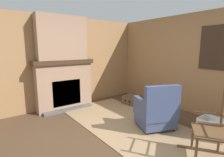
# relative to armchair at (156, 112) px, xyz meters

# --- Properties ---
(ground_plane) EXTENTS (14.00, 14.00, 0.00)m
(ground_plane) POSITION_rel_armchair_xyz_m (-0.05, -0.97, -0.35)
(ground_plane) COLOR #4C3523
(wood_panel_wall_left) EXTENTS (0.06, 5.36, 2.42)m
(wood_panel_wall_left) POSITION_rel_armchair_xyz_m (-2.46, -0.97, 0.86)
(wood_panel_wall_left) COLOR #9E7247
(wood_panel_wall_left) RESTS_ON ground
(wood_panel_wall_back) EXTENTS (5.36, 0.09, 2.42)m
(wood_panel_wall_back) POSITION_rel_armchair_xyz_m (-0.04, 1.44, 0.87)
(wood_panel_wall_back) COLOR #9E7247
(wood_panel_wall_back) RESTS_ON ground
(fireplace_hearth) EXTENTS (0.55, 1.54, 1.30)m
(fireplace_hearth) POSITION_rel_armchair_xyz_m (-2.25, -0.97, 0.30)
(fireplace_hearth) COLOR #9E7A60
(fireplace_hearth) RESTS_ON ground
(chimney_breast) EXTENTS (0.30, 1.27, 1.10)m
(chimney_breast) POSITION_rel_armchair_xyz_m (-2.26, -0.97, 1.50)
(chimney_breast) COLOR #9E7A60
(chimney_breast) RESTS_ON fireplace_hearth
(area_rug) EXTENTS (3.54, 1.67, 0.01)m
(area_rug) POSITION_rel_armchair_xyz_m (-0.42, -0.29, -0.34)
(area_rug) COLOR #997A56
(area_rug) RESTS_ON ground
(armchair) EXTENTS (0.84, 0.88, 0.93)m
(armchair) POSITION_rel_armchair_xyz_m (0.00, 0.00, 0.00)
(armchair) COLOR #3D4C75
(armchair) RESTS_ON ground
(rocking_chair) EXTENTS (0.92, 0.83, 1.21)m
(rocking_chair) POSITION_rel_armchair_xyz_m (1.13, -0.18, 0.07)
(rocking_chair) COLOR brown
(rocking_chair) RESTS_ON ground
(firewood_stack) EXTENTS (0.50, 0.49, 0.26)m
(firewood_stack) POSITION_rel_armchair_xyz_m (-1.43, 0.69, -0.22)
(firewood_stack) COLOR brown
(firewood_stack) RESTS_ON ground
(laundry_basket) EXTENTS (0.49, 0.39, 0.33)m
(laundry_basket) POSITION_rel_armchair_xyz_m (0.85, 0.58, -0.18)
(laundry_basket) COLOR white
(laundry_basket) RESTS_ON ground
(oil_lamp_vase) EXTENTS (0.13, 0.13, 0.28)m
(oil_lamp_vase) POSITION_rel_armchair_xyz_m (-2.30, -1.54, 1.05)
(oil_lamp_vase) COLOR silver
(oil_lamp_vase) RESTS_ON fireplace_hearth
(storage_case) EXTENTS (0.16, 0.25, 0.15)m
(storage_case) POSITION_rel_armchair_xyz_m (-2.30, -0.44, 1.03)
(storage_case) COLOR brown
(storage_case) RESTS_ON fireplace_hearth
(decorative_plate_on_mantel) EXTENTS (0.07, 0.27, 0.27)m
(decorative_plate_on_mantel) POSITION_rel_armchair_xyz_m (-2.32, -1.05, 1.08)
(decorative_plate_on_mantel) COLOR #336093
(decorative_plate_on_mantel) RESTS_ON fireplace_hearth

